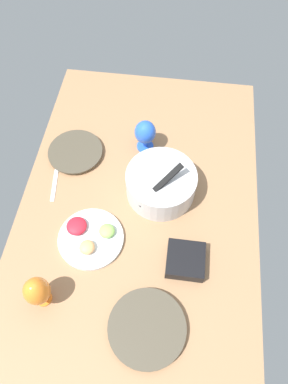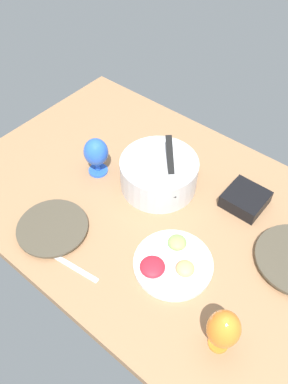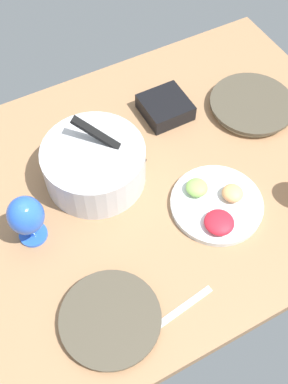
% 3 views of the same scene
% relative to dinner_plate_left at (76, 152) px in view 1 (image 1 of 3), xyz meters
% --- Properties ---
extents(ground_plane, '(1.60, 1.04, 0.04)m').
position_rel_dinner_plate_left_xyz_m(ground_plane, '(0.22, 0.34, -0.03)').
color(ground_plane, '#99704C').
extents(dinner_plate_left, '(0.26, 0.26, 0.02)m').
position_rel_dinner_plate_left_xyz_m(dinner_plate_left, '(0.00, 0.00, 0.00)').
color(dinner_plate_left, beige).
rests_on(dinner_plate_left, ground_plane).
extents(dinner_plate_right, '(0.29, 0.29, 0.03)m').
position_rel_dinner_plate_left_xyz_m(dinner_plate_right, '(0.74, 0.44, 0.00)').
color(dinner_plate_right, beige).
rests_on(dinner_plate_right, ground_plane).
extents(mixing_bowl, '(0.30, 0.30, 0.20)m').
position_rel_dinner_plate_left_xyz_m(mixing_bowl, '(0.16, 0.42, 0.06)').
color(mixing_bowl, silver).
rests_on(mixing_bowl, ground_plane).
extents(fruit_platter, '(0.27, 0.27, 0.05)m').
position_rel_dinner_plate_left_xyz_m(fruit_platter, '(0.42, 0.16, 0.00)').
color(fruit_platter, silver).
rests_on(fruit_platter, ground_plane).
extents(hurricane_glass_orange, '(0.10, 0.10, 0.18)m').
position_rel_dinner_plate_left_xyz_m(hurricane_glass_orange, '(0.69, 0.03, 0.09)').
color(hurricane_glass_orange, orange).
rests_on(hurricane_glass_orange, ground_plane).
extents(hurricane_glass_blue, '(0.10, 0.10, 0.17)m').
position_rel_dinner_plate_left_xyz_m(hurricane_glass_blue, '(-0.08, 0.32, 0.09)').
color(hurricane_glass_blue, blue).
rests_on(hurricane_glass_blue, ground_plane).
extents(square_bowl_black, '(0.15, 0.15, 0.06)m').
position_rel_dinner_plate_left_xyz_m(square_bowl_black, '(0.47, 0.56, 0.02)').
color(square_bowl_black, black).
rests_on(square_bowl_black, ground_plane).
extents(fork_by_left_plate, '(0.18, 0.04, 0.01)m').
position_rel_dinner_plate_left_xyz_m(fork_by_left_plate, '(0.18, -0.06, -0.01)').
color(fork_by_left_plate, silver).
rests_on(fork_by_left_plate, ground_plane).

